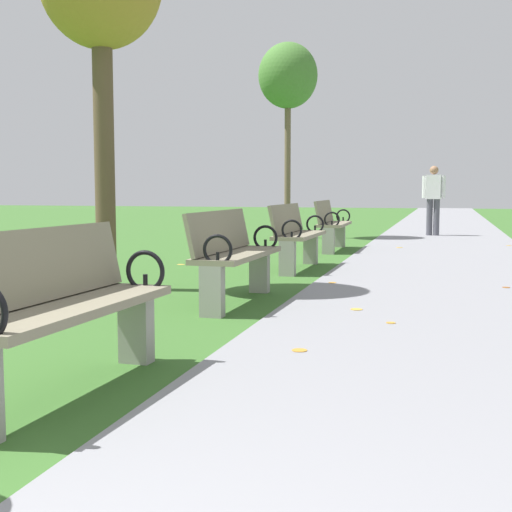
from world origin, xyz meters
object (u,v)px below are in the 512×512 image
(park_bench_2, at_px, (62,306))
(pedestrian_walking, at_px, (433,197))
(park_bench_5, at_px, (332,224))
(tree_2, at_px, (288,78))
(park_bench_3, at_px, (233,254))
(park_bench_4, at_px, (296,234))

(park_bench_2, bearing_deg, pedestrian_walking, 82.80)
(park_bench_5, bearing_deg, tree_2, 116.90)
(park_bench_3, distance_m, park_bench_4, 2.92)
(park_bench_3, bearing_deg, park_bench_2, -90.00)
(pedestrian_walking, bearing_deg, park_bench_4, -102.91)
(park_bench_4, xyz_separation_m, tree_2, (-1.48, 5.97, 3.08))
(park_bench_4, bearing_deg, pedestrian_walking, 77.09)
(park_bench_2, height_order, park_bench_4, same)
(park_bench_2, bearing_deg, park_bench_5, 90.00)
(park_bench_2, relative_size, tree_2, 0.37)
(park_bench_2, relative_size, park_bench_3, 1.01)
(park_bench_5, xyz_separation_m, tree_2, (-1.48, 2.92, 3.08))
(pedestrian_walking, bearing_deg, park_bench_5, -111.30)
(tree_2, distance_m, pedestrian_walking, 4.37)
(park_bench_2, relative_size, pedestrian_walking, 1.00)
(park_bench_4, height_order, park_bench_5, same)
(park_bench_3, bearing_deg, tree_2, 99.46)
(tree_2, xyz_separation_m, pedestrian_walking, (3.17, 1.43, -2.64))
(tree_2, bearing_deg, park_bench_4, -76.06)
(park_bench_4, bearing_deg, park_bench_3, -90.00)
(park_bench_5, bearing_deg, park_bench_4, -90.00)
(park_bench_2, height_order, pedestrian_walking, pedestrian_walking)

